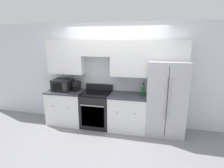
# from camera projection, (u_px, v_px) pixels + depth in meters

# --- Properties ---
(ground_plane) EXTENTS (12.00, 12.00, 0.00)m
(ground_plane) POSITION_uv_depth(u_px,v_px,m) (109.00, 133.00, 4.21)
(ground_plane) COLOR gray
(wall_back) EXTENTS (8.00, 0.39, 2.60)m
(wall_back) POSITION_uv_depth(u_px,v_px,m) (115.00, 68.00, 4.39)
(wall_back) COLOR silver
(wall_back) RESTS_ON ground_plane
(lower_cabinets_left) EXTENTS (0.96, 0.64, 0.89)m
(lower_cabinets_left) POSITION_uv_depth(u_px,v_px,m) (67.00, 107.00, 4.66)
(lower_cabinets_left) COLOR white
(lower_cabinets_left) RESTS_ON ground_plane
(lower_cabinets_right) EXTENTS (0.91, 0.64, 0.89)m
(lower_cabinets_right) POSITION_uv_depth(u_px,v_px,m) (128.00, 112.00, 4.31)
(lower_cabinets_right) COLOR white
(lower_cabinets_right) RESTS_ON ground_plane
(oven_range) EXTENTS (0.72, 0.65, 1.05)m
(oven_range) POSITION_uv_depth(u_px,v_px,m) (96.00, 109.00, 4.48)
(oven_range) COLOR black
(oven_range) RESTS_ON ground_plane
(refrigerator) EXTENTS (0.86, 0.80, 1.72)m
(refrigerator) POSITION_uv_depth(u_px,v_px,m) (166.00, 98.00, 4.08)
(refrigerator) COLOR #B7B7BC
(refrigerator) RESTS_ON ground_plane
(microwave) EXTENTS (0.47, 0.42, 0.30)m
(microwave) POSITION_uv_depth(u_px,v_px,m) (62.00, 85.00, 4.56)
(microwave) COLOR black
(microwave) RESTS_ON lower_cabinets_left
(bottle) EXTENTS (0.08, 0.08, 0.31)m
(bottle) POSITION_uv_depth(u_px,v_px,m) (143.00, 90.00, 4.13)
(bottle) COLOR #195928
(bottle) RESTS_ON lower_cabinets_right
(coffee_maker) EXTENTS (0.17, 0.26, 0.24)m
(coffee_maker) POSITION_uv_depth(u_px,v_px,m) (76.00, 86.00, 4.56)
(coffee_maker) COLOR black
(coffee_maker) RESTS_ON lower_cabinets_left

